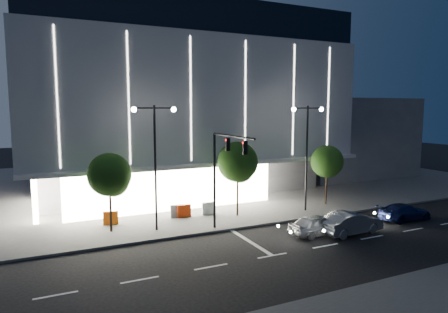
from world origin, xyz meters
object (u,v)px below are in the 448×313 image
street_lamp_east (307,142)px  tree_right (327,163)px  barrier_a (111,218)px  car_second (351,223)px  barrier_c (184,211)px  barrier_b (177,211)px  barrier_d (208,208)px  street_lamp_west (155,149)px  traffic_mast (223,164)px  tree_left (110,177)px  car_lead (318,225)px  car_third (404,212)px  tree_mid (238,164)px

street_lamp_east → tree_right: bearing=18.6°
tree_right → barrier_a: 19.12m
car_second → barrier_c: car_second is taller
barrier_b → barrier_d: same height
tree_right → barrier_c: tree_right is taller
street_lamp_west → barrier_d: bearing=24.7°
traffic_mast → tree_left: traffic_mast is taller
street_lamp_east → car_lead: (-3.02, -5.47, -5.23)m
car_third → barrier_c: size_ratio=4.09×
traffic_mast → street_lamp_east: size_ratio=0.79×
street_lamp_west → tree_mid: bearing=8.3°
tree_left → barrier_d: (7.97, 1.28, -3.38)m
car_second → barrier_d: 11.21m
street_lamp_east → barrier_b: size_ratio=8.18×
traffic_mast → street_lamp_east: street_lamp_east is taller
traffic_mast → car_lead: (5.98, -2.80, -4.30)m
traffic_mast → tree_mid: bearing=50.6°
car_second → car_third: car_second is taller
car_lead → barrier_a: (-12.72, 8.20, -0.08)m
tree_right → car_second: bearing=-117.5°
traffic_mast → car_third: traffic_mast is taller
barrier_a → barrier_c: same height
tree_right → barrier_d: tree_right is taller
car_third → barrier_d: size_ratio=4.09×
street_lamp_east → barrier_d: street_lamp_east is taller
street_lamp_east → barrier_b: street_lamp_east is taller
tree_mid → car_second: size_ratio=1.28×
street_lamp_west → street_lamp_east: 13.00m
barrier_b → barrier_d: bearing=-2.3°
barrier_d → traffic_mast: bearing=-99.3°
barrier_b → barrier_c: size_ratio=1.00×
car_lead → barrier_b: (-7.56, 8.06, -0.08)m
barrier_c → car_lead: bearing=-47.3°
barrier_b → car_second: bearing=-37.9°
tree_mid → car_third: tree_mid is taller
traffic_mast → car_second: size_ratio=1.47×
street_lamp_west → tree_left: bearing=161.1°
street_lamp_west → car_lead: 12.52m
street_lamp_east → tree_left: size_ratio=1.57×
traffic_mast → barrier_a: 9.68m
street_lamp_west → car_lead: size_ratio=2.11×
traffic_mast → barrier_c: bearing=102.3°
tree_left → street_lamp_east: bearing=-3.7°
tree_left → car_third: size_ratio=1.27×
car_lead → barrier_c: 10.54m
tree_mid → tree_right: size_ratio=1.12×
tree_left → barrier_a: tree_left is taller
barrier_a → barrier_c: size_ratio=1.00×
street_lamp_west → barrier_b: (2.42, 2.59, -5.31)m
car_lead → barrier_d: (-4.98, 7.77, -0.08)m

